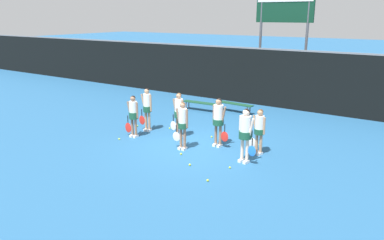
{
  "coord_description": "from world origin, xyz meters",
  "views": [
    {
      "loc": [
        7.28,
        -10.91,
        4.66
      ],
      "look_at": [
        -0.0,
        0.06,
        0.95
      ],
      "focal_mm": 35.0,
      "sensor_mm": 36.0,
      "label": 1
    }
  ],
  "objects_px": {
    "player_2": "(245,131)",
    "tennis_ball_2": "(212,137)",
    "player_4": "(179,112)",
    "player_6": "(259,128)",
    "scoreboard": "(284,22)",
    "tennis_ball_3": "(170,128)",
    "tennis_ball_9": "(181,154)",
    "bench_far": "(234,104)",
    "player_5": "(219,118)",
    "tennis_ball_5": "(208,180)",
    "tennis_ball_7": "(119,139)",
    "tennis_ball_1": "(260,145)",
    "tennis_ball_8": "(190,165)",
    "tennis_ball_6": "(230,168)",
    "tennis_ball_4": "(137,126)",
    "player_0": "(133,113)",
    "player_3": "(147,106)",
    "tennis_ball_0": "(127,127)",
    "bench_courtside": "(202,104)",
    "player_1": "(183,122)"
  },
  "relations": [
    {
      "from": "tennis_ball_6",
      "to": "tennis_ball_8",
      "type": "bearing_deg",
      "value": -156.05
    },
    {
      "from": "player_2",
      "to": "tennis_ball_6",
      "type": "xyz_separation_m",
      "value": [
        -0.15,
        -0.72,
        -1.05
      ]
    },
    {
      "from": "player_2",
      "to": "tennis_ball_5",
      "type": "bearing_deg",
      "value": -86.45
    },
    {
      "from": "tennis_ball_5",
      "to": "tennis_ball_6",
      "type": "height_order",
      "value": "tennis_ball_5"
    },
    {
      "from": "scoreboard",
      "to": "tennis_ball_6",
      "type": "distance_m",
      "value": 11.28
    },
    {
      "from": "tennis_ball_3",
      "to": "tennis_ball_4",
      "type": "relative_size",
      "value": 0.95
    },
    {
      "from": "bench_courtside",
      "to": "tennis_ball_3",
      "type": "distance_m",
      "value": 3.41
    },
    {
      "from": "scoreboard",
      "to": "tennis_ball_3",
      "type": "xyz_separation_m",
      "value": [
        -1.82,
        -7.85,
        -4.27
      ]
    },
    {
      "from": "player_4",
      "to": "tennis_ball_5",
      "type": "distance_m",
      "value": 4.3
    },
    {
      "from": "player_6",
      "to": "tennis_ball_8",
      "type": "height_order",
      "value": "player_6"
    },
    {
      "from": "player_2",
      "to": "tennis_ball_2",
      "type": "distance_m",
      "value": 2.92
    },
    {
      "from": "tennis_ball_3",
      "to": "tennis_ball_5",
      "type": "bearing_deg",
      "value": -41.29
    },
    {
      "from": "tennis_ball_6",
      "to": "tennis_ball_4",
      "type": "bearing_deg",
      "value": 161.47
    },
    {
      "from": "player_2",
      "to": "tennis_ball_4",
      "type": "height_order",
      "value": "player_2"
    },
    {
      "from": "player_5",
      "to": "tennis_ball_8",
      "type": "relative_size",
      "value": 24.95
    },
    {
      "from": "tennis_ball_1",
      "to": "tennis_ball_2",
      "type": "xyz_separation_m",
      "value": [
        -1.96,
        -0.18,
        -0.0
      ]
    },
    {
      "from": "tennis_ball_1",
      "to": "tennis_ball_8",
      "type": "bearing_deg",
      "value": -109.77
    },
    {
      "from": "tennis_ball_2",
      "to": "tennis_ball_8",
      "type": "distance_m",
      "value": 2.97
    },
    {
      "from": "tennis_ball_4",
      "to": "tennis_ball_9",
      "type": "bearing_deg",
      "value": -26.01
    },
    {
      "from": "player_0",
      "to": "player_4",
      "type": "height_order",
      "value": "player_4"
    },
    {
      "from": "player_6",
      "to": "tennis_ball_8",
      "type": "distance_m",
      "value": 2.74
    },
    {
      "from": "scoreboard",
      "to": "player_3",
      "type": "relative_size",
      "value": 3.11
    },
    {
      "from": "player_4",
      "to": "tennis_ball_9",
      "type": "xyz_separation_m",
      "value": [
        1.18,
        -1.53,
        -1.01
      ]
    },
    {
      "from": "player_6",
      "to": "tennis_ball_7",
      "type": "height_order",
      "value": "player_6"
    },
    {
      "from": "scoreboard",
      "to": "bench_courtside",
      "type": "xyz_separation_m",
      "value": [
        -2.32,
        -4.49,
        -3.92
      ]
    },
    {
      "from": "player_0",
      "to": "tennis_ball_3",
      "type": "height_order",
      "value": "player_0"
    },
    {
      "from": "tennis_ball_1",
      "to": "tennis_ball_8",
      "type": "relative_size",
      "value": 1.0
    },
    {
      "from": "bench_far",
      "to": "player_5",
      "type": "bearing_deg",
      "value": -65.55
    },
    {
      "from": "tennis_ball_3",
      "to": "tennis_ball_4",
      "type": "height_order",
      "value": "tennis_ball_4"
    },
    {
      "from": "player_0",
      "to": "tennis_ball_7",
      "type": "bearing_deg",
      "value": -115.39
    },
    {
      "from": "tennis_ball_3",
      "to": "tennis_ball_6",
      "type": "xyz_separation_m",
      "value": [
        4.11,
        -2.33,
        -0.0
      ]
    },
    {
      "from": "player_4",
      "to": "player_1",
      "type": "bearing_deg",
      "value": -43.85
    },
    {
      "from": "player_5",
      "to": "tennis_ball_3",
      "type": "relative_size",
      "value": 26.44
    },
    {
      "from": "tennis_ball_2",
      "to": "player_5",
      "type": "bearing_deg",
      "value": -46.02
    },
    {
      "from": "scoreboard",
      "to": "tennis_ball_5",
      "type": "distance_m",
      "value": 12.35
    },
    {
      "from": "player_6",
      "to": "tennis_ball_2",
      "type": "relative_size",
      "value": 24.55
    },
    {
      "from": "tennis_ball_3",
      "to": "tennis_ball_6",
      "type": "bearing_deg",
      "value": -29.59
    },
    {
      "from": "player_4",
      "to": "tennis_ball_1",
      "type": "relative_size",
      "value": 24.76
    },
    {
      "from": "player_0",
      "to": "tennis_ball_4",
      "type": "bearing_deg",
      "value": 122.36
    },
    {
      "from": "player_4",
      "to": "player_6",
      "type": "distance_m",
      "value": 3.36
    },
    {
      "from": "player_0",
      "to": "player_6",
      "type": "xyz_separation_m",
      "value": [
        4.87,
        0.94,
        -0.03
      ]
    },
    {
      "from": "tennis_ball_9",
      "to": "bench_far",
      "type": "bearing_deg",
      "value": 100.81
    },
    {
      "from": "player_2",
      "to": "tennis_ball_9",
      "type": "distance_m",
      "value": 2.44
    },
    {
      "from": "player_0",
      "to": "tennis_ball_4",
      "type": "relative_size",
      "value": 23.29
    },
    {
      "from": "bench_courtside",
      "to": "tennis_ball_5",
      "type": "relative_size",
      "value": 29.8
    },
    {
      "from": "player_3",
      "to": "tennis_ball_0",
      "type": "bearing_deg",
      "value": -176.39
    },
    {
      "from": "tennis_ball_3",
      "to": "tennis_ball_5",
      "type": "xyz_separation_m",
      "value": [
        4.02,
        -3.53,
        0.0
      ]
    },
    {
      "from": "tennis_ball_4",
      "to": "player_4",
      "type": "bearing_deg",
      "value": -4.64
    },
    {
      "from": "tennis_ball_5",
      "to": "player_3",
      "type": "bearing_deg",
      "value": 148.62
    },
    {
      "from": "player_0",
      "to": "tennis_ball_0",
      "type": "bearing_deg",
      "value": 141.54
    }
  ]
}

